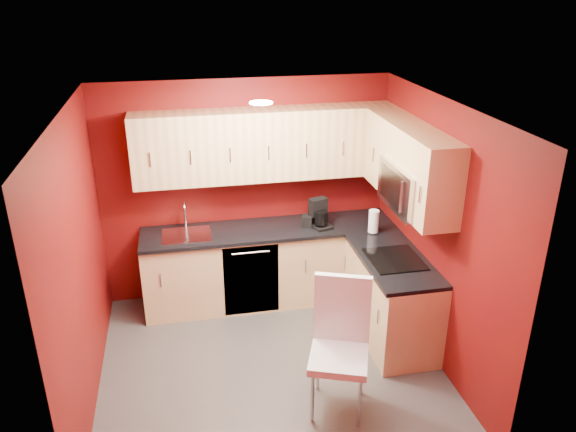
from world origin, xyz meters
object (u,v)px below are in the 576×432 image
object	(u,v)px
microwave	(412,187)
sink	(186,231)
paper_towel	(374,222)
napkin_holder	(308,221)
dining_chair	(339,351)
coffee_maker	(321,214)

from	to	relation	value
microwave	sink	world-z (taller)	microwave
microwave	paper_towel	xyz separation A→B (m)	(-0.11, 0.65, -0.62)
microwave	sink	size ratio (longest dim) A/B	1.46
paper_towel	napkin_holder	bearing A→B (deg)	155.40
napkin_holder	paper_towel	xyz separation A→B (m)	(0.66, -0.30, 0.07)
dining_chair	microwave	bearing A→B (deg)	64.49
napkin_holder	paper_towel	world-z (taller)	paper_towel
microwave	coffee_maker	bearing A→B (deg)	125.26
microwave	napkin_holder	size ratio (longest dim) A/B	6.04
microwave	coffee_maker	size ratio (longest dim) A/B	2.37
coffee_maker	napkin_holder	distance (m)	0.18
microwave	paper_towel	world-z (taller)	microwave
sink	paper_towel	size ratio (longest dim) A/B	2.03
microwave	dining_chair	distance (m)	1.67
sink	napkin_holder	size ratio (longest dim) A/B	4.14
coffee_maker	paper_towel	bearing A→B (deg)	-42.76
paper_towel	dining_chair	distance (m)	1.80
microwave	sink	distance (m)	2.43
napkin_holder	dining_chair	bearing A→B (deg)	-94.91
paper_towel	sink	bearing A→B (deg)	169.92
sink	napkin_holder	distance (m)	1.33
sink	coffee_maker	world-z (taller)	sink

